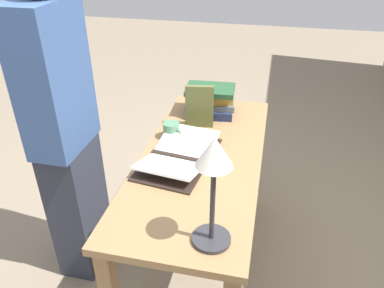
% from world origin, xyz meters
% --- Properties ---
extents(ground_plane, '(12.00, 12.00, 0.00)m').
position_xyz_m(ground_plane, '(0.00, 0.00, 0.00)').
color(ground_plane, gray).
extents(reading_desk, '(1.38, 0.58, 0.76)m').
position_xyz_m(reading_desk, '(0.00, 0.00, 0.64)').
color(reading_desk, '#937047').
rests_on(reading_desk, ground_plane).
extents(open_book, '(0.52, 0.35, 0.07)m').
position_xyz_m(open_book, '(0.06, -0.10, 0.78)').
color(open_book, black).
rests_on(open_book, reading_desk).
extents(book_stack_tall, '(0.25, 0.31, 0.16)m').
position_xyz_m(book_stack_tall, '(-0.47, -0.04, 0.84)').
color(book_stack_tall, '#1E284C').
rests_on(book_stack_tall, reading_desk).
extents(book_standing_upright, '(0.05, 0.16, 0.24)m').
position_xyz_m(book_standing_upright, '(-0.30, -0.07, 0.88)').
color(book_standing_upright, brown).
rests_on(book_standing_upright, reading_desk).
extents(reading_lamp, '(0.14, 0.14, 0.43)m').
position_xyz_m(reading_lamp, '(0.55, 0.15, 1.07)').
color(reading_lamp, '#2D2D33').
rests_on(reading_lamp, reading_desk).
extents(coffee_mug, '(0.09, 0.11, 0.09)m').
position_xyz_m(coffee_mug, '(-0.14, -0.19, 0.80)').
color(coffee_mug, '#4C7F5B').
rests_on(coffee_mug, reading_desk).
extents(person_reader, '(0.36, 0.22, 1.67)m').
position_xyz_m(person_reader, '(0.11, -0.66, 0.83)').
color(person_reader, '#2D3342').
rests_on(person_reader, ground_plane).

